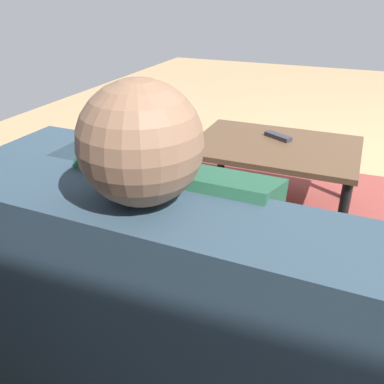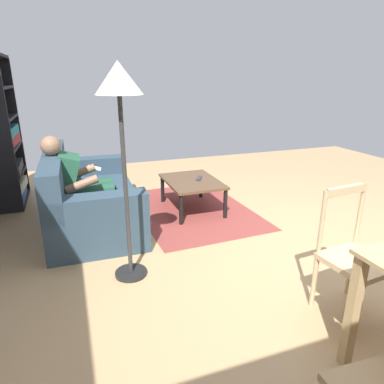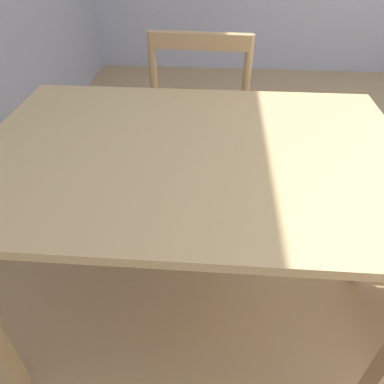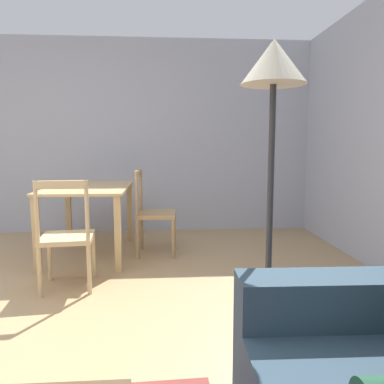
% 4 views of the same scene
% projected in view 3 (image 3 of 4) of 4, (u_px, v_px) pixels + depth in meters
% --- Properties ---
extents(dining_table, '(1.25, 0.85, 0.76)m').
position_uv_depth(dining_table, '(192.00, 181.00, 1.11)').
color(dining_table, tan).
rests_on(dining_table, ground_plane).
extents(dining_chair_near_wall, '(0.44, 0.44, 0.94)m').
position_uv_depth(dining_chair_near_wall, '(202.00, 127.00, 1.76)').
color(dining_chair_near_wall, tan).
rests_on(dining_chair_near_wall, ground_plane).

